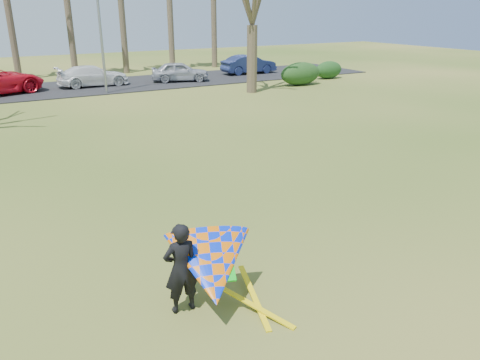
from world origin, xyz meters
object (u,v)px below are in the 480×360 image
streetlight (102,17)px  car_5 (249,64)px  car_3 (93,76)px  car_4 (180,72)px  kite_flyer (209,267)px

streetlight → car_5: bearing=15.4°
car_3 → car_4: 5.90m
car_5 → kite_flyer: 30.82m
streetlight → kite_flyer: bearing=-100.9°
car_3 → car_4: size_ratio=1.16×
streetlight → car_3: size_ratio=1.74×
car_5 → kite_flyer: bearing=148.2°
kite_flyer → car_4: bearing=68.1°
car_3 → car_5: 12.18m
kite_flyer → car_5: bearing=58.0°
car_3 → kite_flyer: bearing=170.6°
car_4 → car_5: bearing=-60.8°
car_4 → kite_flyer: bearing=177.1°
car_5 → kite_flyer: (-16.36, -26.12, 0.07)m
car_5 → kite_flyer: size_ratio=1.82×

